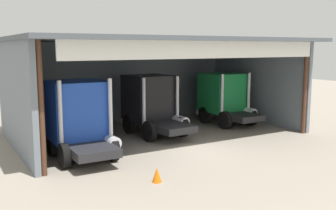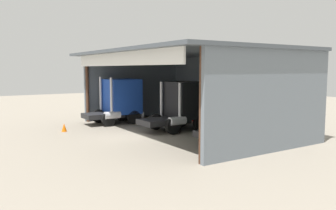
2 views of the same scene
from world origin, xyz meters
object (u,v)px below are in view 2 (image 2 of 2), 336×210
(truck_green_right_bay, at_px, (243,113))
(tool_cart, at_px, (198,115))
(traffic_cone, at_px, (64,127))
(oil_drum, at_px, (197,116))
(truck_black_center_bay, at_px, (183,104))
(truck_blue_center_left_bay, at_px, (120,100))

(truck_green_right_bay, relative_size, tool_cart, 4.47)
(tool_cart, relative_size, traffic_cone, 1.79)
(oil_drum, relative_size, traffic_cone, 1.53)
(tool_cart, bearing_deg, truck_black_center_bay, -53.85)
(truck_black_center_bay, xyz_separation_m, oil_drum, (-2.54, 3.28, -1.35))
(tool_cart, height_order, traffic_cone, tool_cart)
(tool_cart, distance_m, traffic_cone, 10.60)
(tool_cart, bearing_deg, oil_drum, 172.72)
(truck_blue_center_left_bay, relative_size, traffic_cone, 7.88)
(truck_black_center_bay, xyz_separation_m, tool_cart, (-2.38, 3.26, -1.28))
(truck_black_center_bay, bearing_deg, oil_drum, 125.16)
(oil_drum, bearing_deg, truck_black_center_bay, -52.24)
(truck_blue_center_left_bay, bearing_deg, truck_black_center_bay, 26.90)
(truck_blue_center_left_bay, distance_m, tool_cart, 6.47)
(truck_green_right_bay, height_order, tool_cart, truck_green_right_bay)
(truck_green_right_bay, distance_m, tool_cart, 8.56)
(truck_black_center_bay, bearing_deg, traffic_cone, -119.50)
(truck_black_center_bay, height_order, oil_drum, truck_black_center_bay)
(tool_cart, bearing_deg, truck_blue_center_left_bay, -114.94)
(truck_green_right_bay, relative_size, oil_drum, 5.21)
(truck_black_center_bay, bearing_deg, truck_blue_center_left_bay, -156.44)
(oil_drum, bearing_deg, truck_blue_center_left_bay, -113.55)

